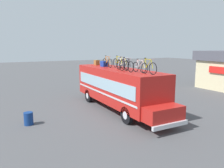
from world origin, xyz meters
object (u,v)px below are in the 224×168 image
(rooftop_bicycle_4, at_px, (122,65))
(rooftop_bicycle_7, at_px, (148,67))
(rooftop_bicycle_1, at_px, (107,62))
(rooftop_bicycle_5, at_px, (126,66))
(rooftop_bicycle_2, at_px, (119,63))
(rooftop_bicycle_6, at_px, (140,67))
(rooftop_bicycle_3, at_px, (123,64))
(luggage_bag_1, at_px, (97,63))
(bus, at_px, (118,86))
(luggage_bag_3, at_px, (104,64))
(luggage_bag_2, at_px, (105,64))
(trash_bin, at_px, (28,119))

(rooftop_bicycle_4, height_order, rooftop_bicycle_7, rooftop_bicycle_7)
(rooftop_bicycle_1, xyz_separation_m, rooftop_bicycle_5, (3.36, -0.31, 0.01))
(rooftop_bicycle_2, xyz_separation_m, rooftop_bicycle_6, (3.48, -0.43, -0.03))
(rooftop_bicycle_1, relative_size, rooftop_bicycle_3, 0.95)
(luggage_bag_1, bearing_deg, rooftop_bicycle_4, -2.75)
(rooftop_bicycle_4, xyz_separation_m, rooftop_bicycle_6, (1.80, 0.23, -0.02))
(bus, xyz_separation_m, luggage_bag_3, (-2.20, -0.13, 1.53))
(luggage_bag_2, xyz_separation_m, rooftop_bicycle_4, (4.02, -0.59, 0.23))
(luggage_bag_3, xyz_separation_m, rooftop_bicycle_2, (1.49, 0.57, 0.16))
(luggage_bag_2, bearing_deg, trash_bin, -63.47)
(luggage_bag_1, relative_size, rooftop_bicycle_4, 0.30)
(luggage_bag_1, distance_m, rooftop_bicycle_6, 6.74)
(rooftop_bicycle_2, distance_m, rooftop_bicycle_7, 4.26)
(luggage_bag_1, xyz_separation_m, luggage_bag_3, (1.78, -0.14, 0.00))
(luggage_bag_1, xyz_separation_m, rooftop_bicycle_5, (5.78, -0.46, 0.17))
(luggage_bag_2, relative_size, rooftop_bicycle_5, 0.37)
(trash_bin, bearing_deg, luggage_bag_3, 112.06)
(rooftop_bicycle_5, bearing_deg, luggage_bag_3, 175.49)
(rooftop_bicycle_4, bearing_deg, rooftop_bicycle_3, 147.61)
(rooftop_bicycle_5, bearing_deg, luggage_bag_1, 175.49)
(luggage_bag_1, relative_size, trash_bin, 0.64)
(rooftop_bicycle_3, bearing_deg, rooftop_bicycle_7, -3.99)
(rooftop_bicycle_3, xyz_separation_m, rooftop_bicycle_5, (1.61, -0.71, 0.02))
(luggage_bag_2, height_order, rooftop_bicycle_1, rooftop_bicycle_1)
(rooftop_bicycle_4, bearing_deg, luggage_bag_1, 177.25)
(luggage_bag_1, xyz_separation_m, rooftop_bicycle_1, (2.42, -0.15, 0.16))
(luggage_bag_3, distance_m, trash_bin, 7.56)
(luggage_bag_2, bearing_deg, rooftop_bicycle_2, 1.89)
(rooftop_bicycle_1, height_order, rooftop_bicycle_3, rooftop_bicycle_1)
(rooftop_bicycle_1, xyz_separation_m, rooftop_bicycle_6, (4.32, 0.14, -0.02))
(rooftop_bicycle_7, bearing_deg, rooftop_bicycle_4, -174.26)
(luggage_bag_2, bearing_deg, bus, -6.75)
(bus, relative_size, luggage_bag_1, 21.19)
(luggage_bag_2, distance_m, rooftop_bicycle_1, 1.59)
(luggage_bag_2, bearing_deg, rooftop_bicycle_4, -8.33)
(bus, relative_size, luggage_bag_3, 16.67)
(bus, bearing_deg, rooftop_bicycle_5, -13.87)
(rooftop_bicycle_4, distance_m, trash_bin, 7.09)
(bus, relative_size, rooftop_bicycle_6, 6.58)
(rooftop_bicycle_6, xyz_separation_m, trash_bin, (-2.35, -6.59, -3.08))
(rooftop_bicycle_3, bearing_deg, luggage_bag_3, -170.70)
(luggage_bag_1, distance_m, rooftop_bicycle_7, 7.50)
(bus, height_order, rooftop_bicycle_6, rooftop_bicycle_6)
(luggage_bag_2, xyz_separation_m, rooftop_bicycle_5, (4.85, -0.81, 0.25))
(rooftop_bicycle_7, bearing_deg, bus, -179.51)
(luggage_bag_1, xyz_separation_m, rooftop_bicycle_6, (6.74, -0.01, 0.14))
(bus, height_order, trash_bin, bus)
(rooftop_bicycle_7, bearing_deg, luggage_bag_3, -178.40)
(rooftop_bicycle_6, bearing_deg, rooftop_bicycle_5, -154.89)
(luggage_bag_1, distance_m, rooftop_bicycle_3, 4.18)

